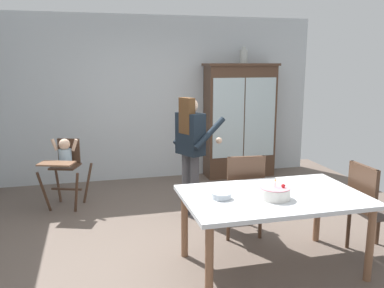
# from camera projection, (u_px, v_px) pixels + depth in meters

# --- Properties ---
(ground_plane) EXTENTS (6.24, 6.24, 0.00)m
(ground_plane) POSITION_uv_depth(u_px,v_px,m) (203.00, 239.00, 4.55)
(ground_plane) COLOR #66564C
(wall_back) EXTENTS (5.32, 0.06, 2.70)m
(wall_back) POSITION_uv_depth(u_px,v_px,m) (160.00, 99.00, 6.78)
(wall_back) COLOR silver
(wall_back) RESTS_ON ground_plane
(china_cabinet) EXTENTS (1.24, 0.48, 1.93)m
(china_cabinet) POSITION_uv_depth(u_px,v_px,m) (240.00, 120.00, 6.93)
(china_cabinet) COLOR #4C3323
(china_cabinet) RESTS_ON ground_plane
(ceramic_vase) EXTENTS (0.13, 0.13, 0.27)m
(ceramic_vase) POSITION_uv_depth(u_px,v_px,m) (244.00, 56.00, 6.72)
(ceramic_vase) COLOR #B2B7B2
(ceramic_vase) RESTS_ON china_cabinet
(high_chair_with_toddler) EXTENTS (0.73, 0.81, 0.95)m
(high_chair_with_toddler) POSITION_uv_depth(u_px,v_px,m) (65.00, 160.00, 5.44)
(high_chair_with_toddler) COLOR #4C3323
(high_chair_with_toddler) RESTS_ON ground_plane
(adult_person) EXTENTS (0.65, 0.64, 1.53)m
(adult_person) POSITION_uv_depth(u_px,v_px,m) (191.00, 143.00, 5.03)
(adult_person) COLOR #47474C
(adult_person) RESTS_ON ground_plane
(dining_table) EXTENTS (1.69, 1.05, 0.74)m
(dining_table) POSITION_uv_depth(u_px,v_px,m) (273.00, 203.00, 3.79)
(dining_table) COLOR silver
(dining_table) RESTS_ON ground_plane
(birthday_cake) EXTENTS (0.28, 0.28, 0.19)m
(birthday_cake) POSITION_uv_depth(u_px,v_px,m) (275.00, 193.00, 3.65)
(birthday_cake) COLOR white
(birthday_cake) RESTS_ON dining_table
(serving_bowl) EXTENTS (0.18, 0.18, 0.05)m
(serving_bowl) POSITION_uv_depth(u_px,v_px,m) (222.00, 196.00, 3.66)
(serving_bowl) COLOR #B2BCC6
(serving_bowl) RESTS_ON dining_table
(dining_chair_far_side) EXTENTS (0.47, 0.47, 0.96)m
(dining_chair_far_side) POSITION_uv_depth(u_px,v_px,m) (243.00, 190.00, 4.51)
(dining_chair_far_side) COLOR #4C3323
(dining_chair_far_side) RESTS_ON ground_plane
(dining_chair_right_end) EXTENTS (0.44, 0.44, 0.96)m
(dining_chair_right_end) POSITION_uv_depth(u_px,v_px,m) (369.00, 204.00, 4.07)
(dining_chair_right_end) COLOR #4C3323
(dining_chair_right_end) RESTS_ON ground_plane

